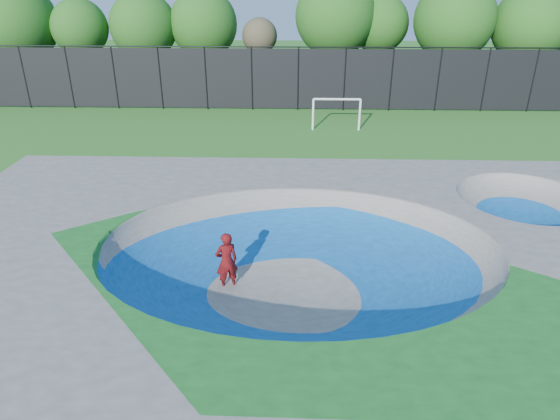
# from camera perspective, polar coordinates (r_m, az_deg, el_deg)

# --- Properties ---
(ground) EXTENTS (120.00, 120.00, 0.00)m
(ground) POSITION_cam_1_polar(r_m,az_deg,el_deg) (14.34, 2.03, -9.16)
(ground) COLOR #27641B
(ground) RESTS_ON ground
(skate_deck) EXTENTS (22.00, 14.00, 1.50)m
(skate_deck) POSITION_cam_1_polar(r_m,az_deg,el_deg) (13.93, 2.07, -6.61)
(skate_deck) COLOR gray
(skate_deck) RESTS_ON ground
(skater) EXTENTS (0.76, 0.65, 1.76)m
(skater) POSITION_cam_1_polar(r_m,az_deg,el_deg) (14.04, -6.12, -5.85)
(skater) COLOR #AA0D0D
(skater) RESTS_ON ground
(skateboard) EXTENTS (0.77, 0.61, 0.05)m
(skateboard) POSITION_cam_1_polar(r_m,az_deg,el_deg) (14.50, -5.97, -8.75)
(skateboard) COLOR black
(skateboard) RESTS_ON ground
(soccer_goal) EXTENTS (2.78, 0.12, 1.83)m
(soccer_goal) POSITION_cam_1_polar(r_m,az_deg,el_deg) (29.07, 6.49, 11.50)
(soccer_goal) COLOR white
(soccer_goal) RESTS_ON ground
(fence) EXTENTS (48.09, 0.09, 4.04)m
(fence) POSITION_cam_1_polar(r_m,az_deg,el_deg) (33.37, 2.10, 14.88)
(fence) COLOR black
(fence) RESTS_ON ground
(treeline) EXTENTS (53.19, 7.81, 8.59)m
(treeline) POSITION_cam_1_polar(r_m,az_deg,el_deg) (38.10, 6.27, 20.66)
(treeline) COLOR #483124
(treeline) RESTS_ON ground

